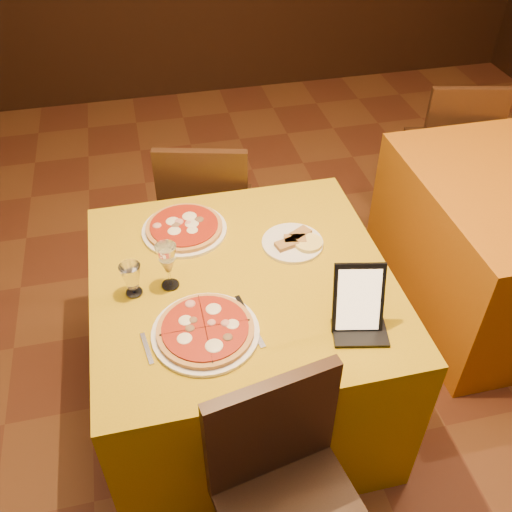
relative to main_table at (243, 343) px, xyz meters
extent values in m
cube|color=#5E2D19|center=(0.07, -0.34, -0.38)|extent=(6.00, 7.00, 0.01)
cube|color=#BA930B|center=(0.00, 0.00, 0.00)|extent=(1.10, 1.10, 0.75)
cylinder|color=white|center=(-0.17, -0.24, 0.38)|extent=(0.36, 0.36, 0.01)
cylinder|color=#AD4C23|center=(-0.17, -0.24, 0.40)|extent=(0.32, 0.32, 0.02)
cylinder|color=white|center=(-0.17, 0.31, 0.38)|extent=(0.34, 0.34, 0.01)
cylinder|color=#AD4C23|center=(-0.17, 0.31, 0.40)|extent=(0.31, 0.31, 0.02)
cylinder|color=white|center=(0.23, 0.14, 0.38)|extent=(0.24, 0.24, 0.01)
cylinder|color=olive|center=(0.23, 0.14, 0.40)|extent=(0.15, 0.15, 0.02)
cube|color=black|center=(0.33, -0.31, 0.49)|extent=(0.18, 0.13, 0.23)
cube|color=silver|center=(-0.02, -0.23, 0.38)|extent=(0.06, 0.23, 0.01)
cube|color=#ADADB4|center=(-0.37, -0.26, 0.38)|extent=(0.04, 0.14, 0.01)
cube|color=#A7A6AD|center=(-0.08, 0.31, 0.38)|extent=(0.06, 0.17, 0.01)
camera|label=1|loc=(-0.29, -1.50, 1.82)|focal=40.00mm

